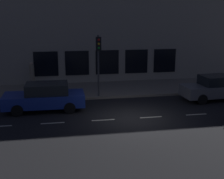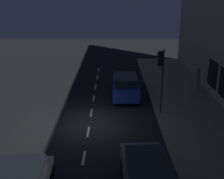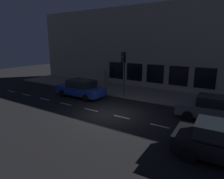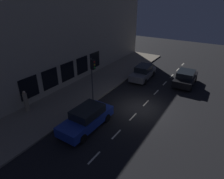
{
  "view_description": "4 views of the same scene",
  "coord_description": "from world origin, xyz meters",
  "views": [
    {
      "loc": [
        -15.22,
        3.83,
        5.51
      ],
      "look_at": [
        1.41,
        0.88,
        1.27
      ],
      "focal_mm": 49.81,
      "sensor_mm": 36.0,
      "label": 1
    },
    {
      "loc": [
        1.31,
        -15.29,
        7.4
      ],
      "look_at": [
        1.24,
        2.52,
        1.24
      ],
      "focal_mm": 46.75,
      "sensor_mm": 36.0,
      "label": 2
    },
    {
      "loc": [
        -10.59,
        -7.08,
        4.83
      ],
      "look_at": [
        3.02,
        1.72,
        0.92
      ],
      "focal_mm": 31.43,
      "sensor_mm": 36.0,
      "label": 3
    },
    {
      "loc": [
        -5.61,
        13.64,
        8.87
      ],
      "look_at": [
        2.58,
        0.69,
        1.4
      ],
      "focal_mm": 31.28,
      "sensor_mm": 36.0,
      "label": 4
    }
  ],
  "objects": [
    {
      "name": "building_facade",
      "position": [
        8.8,
        -0.0,
        4.27
      ],
      "size": [
        0.65,
        32.0,
        8.56
      ],
      "color": "#B2A893",
      "rests_on": "ground"
    },
    {
      "name": "parked_car_1",
      "position": [
        2.62,
        -6.12,
        0.79
      ],
      "size": [
        1.97,
        4.4,
        1.58
      ],
      "rotation": [
        0.0,
        0.0,
        0.05
      ],
      "color": "slate",
      "rests_on": "ground"
    },
    {
      "name": "lane_centre_line",
      "position": [
        0.0,
        -1.0,
        0.0
      ],
      "size": [
        0.12,
        27.2,
        0.01
      ],
      "color": "beige",
      "rests_on": "ground"
    },
    {
      "name": "traffic_light",
      "position": [
        4.17,
        1.26,
        2.99
      ],
      "size": [
        0.46,
        0.32,
        3.95
      ],
      "color": "#424244",
      "rests_on": "sidewalk"
    },
    {
      "name": "ground_plane",
      "position": [
        0.0,
        0.0,
        0.0
      ],
      "size": [
        60.0,
        60.0,
        0.0
      ],
      "primitive_type": "plane",
      "color": "black"
    },
    {
      "name": "pedestrian_0",
      "position": [
        7.73,
        5.69,
        1.01
      ],
      "size": [
        0.46,
        0.46,
        1.84
      ],
      "rotation": [
        0.0,
        0.0,
        4.22
      ],
      "color": "gray",
      "rests_on": "sidewalk"
    },
    {
      "name": "sidewalk",
      "position": [
        6.25,
        0.0,
        0.07
      ],
      "size": [
        4.5,
        32.0,
        0.15
      ],
      "color": "gray",
      "rests_on": "ground"
    },
    {
      "name": "parked_car_0",
      "position": [
        2.27,
        4.62,
        0.79
      ],
      "size": [
        1.95,
        4.57,
        1.58
      ],
      "rotation": [
        0.0,
        0.0,
        -0.01
      ],
      "color": "#1E389E",
      "rests_on": "ground"
    }
  ]
}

